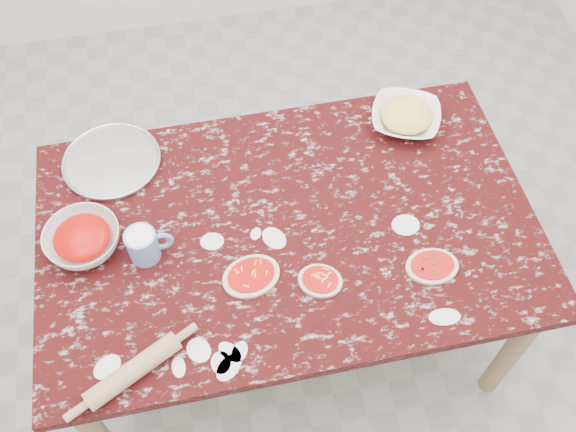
% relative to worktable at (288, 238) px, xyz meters
% --- Properties ---
extents(ground, '(4.00, 4.00, 0.00)m').
position_rel_worktable_xyz_m(ground, '(0.00, 0.00, -0.67)').
color(ground, gray).
extents(worktable, '(1.60, 1.00, 0.75)m').
position_rel_worktable_xyz_m(worktable, '(0.00, 0.00, 0.00)').
color(worktable, black).
rests_on(worktable, ground).
extents(pizza_tray, '(0.37, 0.37, 0.01)m').
position_rel_worktable_xyz_m(pizza_tray, '(-0.54, 0.37, 0.09)').
color(pizza_tray, '#B2B2B7').
rests_on(pizza_tray, worktable).
extents(sauce_bowl, '(0.29, 0.29, 0.07)m').
position_rel_worktable_xyz_m(sauce_bowl, '(-0.64, 0.05, 0.12)').
color(sauce_bowl, white).
rests_on(sauce_bowl, worktable).
extents(cheese_bowl, '(0.32, 0.32, 0.06)m').
position_rel_worktable_xyz_m(cheese_bowl, '(0.50, 0.34, 0.11)').
color(cheese_bowl, white).
rests_on(cheese_bowl, worktable).
extents(flour_mug, '(0.14, 0.10, 0.11)m').
position_rel_worktable_xyz_m(flour_mug, '(-0.45, -0.02, 0.14)').
color(flour_mug, '#6683D1').
rests_on(flour_mug, worktable).
extents(pizza_left, '(0.21, 0.18, 0.02)m').
position_rel_worktable_xyz_m(pizza_left, '(-0.15, -0.17, 0.09)').
color(pizza_left, beige).
rests_on(pizza_left, worktable).
extents(pizza_mid, '(0.17, 0.16, 0.02)m').
position_rel_worktable_xyz_m(pizza_mid, '(0.05, -0.22, 0.09)').
color(pizza_mid, beige).
rests_on(pizza_mid, worktable).
extents(pizza_right, '(0.17, 0.13, 0.02)m').
position_rel_worktable_xyz_m(pizza_right, '(0.40, -0.24, 0.09)').
color(pizza_right, beige).
rests_on(pizza_right, worktable).
extents(rolling_pin, '(0.28, 0.18, 0.06)m').
position_rel_worktable_xyz_m(rolling_pin, '(-0.52, -0.40, 0.11)').
color(rolling_pin, tan).
rests_on(rolling_pin, worktable).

